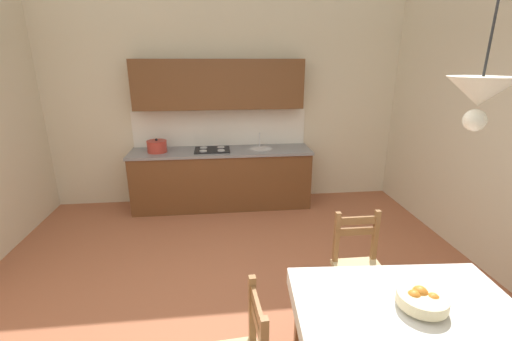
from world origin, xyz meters
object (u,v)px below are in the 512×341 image
pendant_lamp (480,94)px  kitchen_cabinetry (221,152)px  dining_table (406,325)px  fruit_bowl (422,299)px  dining_chair_kitchen_side (360,269)px

pendant_lamp → kitchen_cabinetry: bearing=109.5°
kitchen_cabinetry → dining_table: kitchen_cabinetry is taller
kitchen_cabinetry → fruit_bowl: size_ratio=8.96×
kitchen_cabinetry → dining_table: size_ratio=1.87×
dining_table → fruit_bowl: (0.07, -0.00, 0.19)m
dining_chair_kitchen_side → pendant_lamp: size_ratio=1.16×
dining_chair_kitchen_side → fruit_bowl: size_ratio=3.10×
dining_table → fruit_bowl: size_ratio=4.80×
dining_chair_kitchen_side → pendant_lamp: bearing=-85.4°
kitchen_cabinetry → dining_chair_kitchen_side: kitchen_cabinetry is taller
kitchen_cabinetry → dining_chair_kitchen_side: bearing=-65.7°
fruit_bowl → pendant_lamp: pendant_lamp is taller
dining_table → pendant_lamp: size_ratio=1.79×
kitchen_cabinetry → dining_table: bearing=-72.4°
dining_chair_kitchen_side → fruit_bowl: dining_chair_kitchen_side is taller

